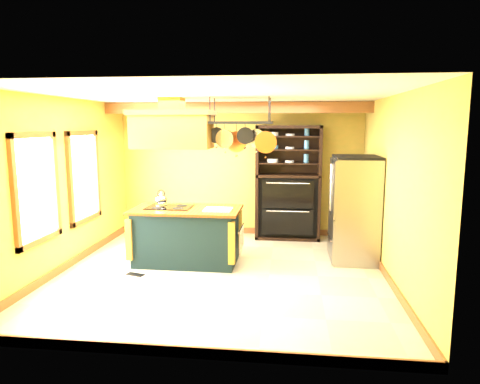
% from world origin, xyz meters
% --- Properties ---
extents(floor, '(5.00, 5.00, 0.00)m').
position_xyz_m(floor, '(0.00, 0.00, 0.00)').
color(floor, beige).
rests_on(floor, ground).
extents(ceiling, '(5.00, 5.00, 0.00)m').
position_xyz_m(ceiling, '(0.00, 0.00, 2.70)').
color(ceiling, white).
rests_on(ceiling, wall_back).
extents(wall_back, '(5.00, 0.02, 2.70)m').
position_xyz_m(wall_back, '(0.00, 2.50, 1.35)').
color(wall_back, gold).
rests_on(wall_back, floor).
extents(wall_front, '(5.00, 0.02, 2.70)m').
position_xyz_m(wall_front, '(0.00, -2.50, 1.35)').
color(wall_front, gold).
rests_on(wall_front, floor).
extents(wall_left, '(0.02, 5.00, 2.70)m').
position_xyz_m(wall_left, '(-2.50, 0.00, 1.35)').
color(wall_left, gold).
rests_on(wall_left, floor).
extents(wall_right, '(0.02, 5.00, 2.70)m').
position_xyz_m(wall_right, '(2.50, 0.00, 1.35)').
color(wall_right, gold).
rests_on(wall_right, floor).
extents(ceiling_beam, '(5.00, 0.15, 0.20)m').
position_xyz_m(ceiling_beam, '(0.00, 1.70, 2.59)').
color(ceiling_beam, brown).
rests_on(ceiling_beam, ceiling).
extents(window_near, '(0.06, 1.06, 1.56)m').
position_xyz_m(window_near, '(-2.47, -0.80, 1.40)').
color(window_near, brown).
rests_on(window_near, wall_left).
extents(window_far, '(0.06, 1.06, 1.56)m').
position_xyz_m(window_far, '(-2.47, 0.60, 1.40)').
color(window_far, brown).
rests_on(window_far, wall_left).
extents(kitchen_island, '(1.78, 1.00, 1.11)m').
position_xyz_m(kitchen_island, '(-0.65, 0.43, 0.47)').
color(kitchen_island, black).
rests_on(kitchen_island, floor).
extents(range_hood, '(1.32, 0.74, 0.80)m').
position_xyz_m(range_hood, '(-0.85, 0.43, 2.23)').
color(range_hood, gold).
rests_on(range_hood, ceiling).
extents(pot_rack, '(1.10, 0.50, 0.86)m').
position_xyz_m(pot_rack, '(0.26, 0.43, 2.18)').
color(pot_rack, black).
rests_on(pot_rack, ceiling).
extents(refrigerator, '(0.75, 0.88, 1.73)m').
position_xyz_m(refrigerator, '(2.11, 0.88, 0.84)').
color(refrigerator, gray).
rests_on(refrigerator, floor).
extents(hutch, '(1.28, 0.58, 2.27)m').
position_xyz_m(hutch, '(1.00, 2.25, 0.88)').
color(hutch, black).
rests_on(hutch, floor).
extents(floor_register, '(0.30, 0.20, 0.01)m').
position_xyz_m(floor_register, '(-1.31, -0.26, 0.01)').
color(floor_register, black).
rests_on(floor_register, floor).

